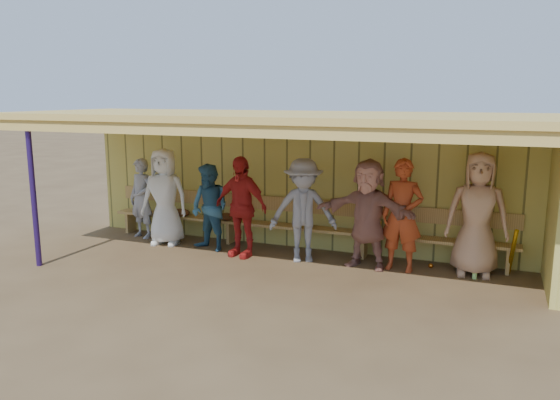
% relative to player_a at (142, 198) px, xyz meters
% --- Properties ---
extents(ground, '(90.00, 90.00, 0.00)m').
position_rel_player_a_xyz_m(ground, '(3.11, -0.79, -0.79)').
color(ground, brown).
rests_on(ground, ground).
extents(player_a, '(0.64, 0.50, 1.57)m').
position_rel_player_a_xyz_m(player_a, '(0.00, 0.00, 0.00)').
color(player_a, '#9899A0').
rests_on(player_a, ground).
extents(player_b, '(0.98, 0.73, 1.82)m').
position_rel_player_a_xyz_m(player_b, '(0.71, -0.25, 0.12)').
color(player_b, white).
rests_on(player_b, ground).
extents(player_c, '(0.90, 0.78, 1.57)m').
position_rel_player_a_xyz_m(player_c, '(1.70, -0.32, 0.00)').
color(player_c, '#2E6180').
rests_on(player_c, ground).
extents(player_d, '(1.09, 0.60, 1.76)m').
position_rel_player_a_xyz_m(player_d, '(2.37, -0.43, 0.09)').
color(player_d, red).
rests_on(player_d, ground).
extents(player_e, '(1.30, 1.05, 1.75)m').
position_rel_player_a_xyz_m(player_e, '(3.48, -0.32, 0.09)').
color(player_e, gray).
rests_on(player_e, ground).
extents(player_f, '(1.71, 0.74, 1.79)m').
position_rel_player_a_xyz_m(player_f, '(4.55, -0.26, 0.11)').
color(player_f, '#B37665').
rests_on(player_f, ground).
extents(player_g, '(0.70, 0.49, 1.81)m').
position_rel_player_a_xyz_m(player_g, '(5.10, -0.21, 0.12)').
color(player_g, '#A93C1B').
rests_on(player_g, ground).
extents(player_h, '(0.99, 0.68, 1.94)m').
position_rel_player_a_xyz_m(player_h, '(6.21, 0.00, 0.18)').
color(player_h, tan).
rests_on(player_h, ground).
extents(dugout_structure, '(8.80, 3.20, 2.50)m').
position_rel_player_a_xyz_m(dugout_structure, '(3.50, -0.11, 0.91)').
color(dugout_structure, '#C8BC55').
rests_on(dugout_structure, ground).
extents(bench, '(7.60, 0.34, 0.93)m').
position_rel_player_a_xyz_m(bench, '(3.11, 0.32, -0.26)').
color(bench, tan).
rests_on(bench, ground).
extents(dugout_equipment, '(6.26, 0.62, 0.80)m').
position_rel_player_a_xyz_m(dugout_equipment, '(2.05, 0.19, -0.30)').
color(dugout_equipment, gold).
rests_on(dugout_equipment, ground).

